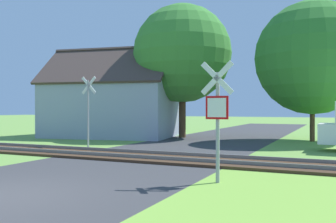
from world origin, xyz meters
name	(u,v)px	position (x,y,z in m)	size (l,w,h in m)	color
road_asphalt	(58,181)	(0.00, 2.00, 0.00)	(6.86, 80.00, 0.01)	#38383A
rail_track	(146,157)	(0.00, 6.96, 0.06)	(60.00, 2.60, 0.22)	#422D1E
stop_sign_near	(217,113)	(3.93, 3.49, 1.80)	(0.88, 0.14, 3.14)	#9E9EA5
crossing_sign_far	(88,107)	(-4.40, 9.27, 2.02)	(0.88, 0.14, 3.50)	#9E9EA5
house	(113,107)	(-7.31, 15.99, 1.99)	(9.53, 7.58, 6.13)	#99A3B7
tree_center	(182,54)	(-2.61, 17.10, 5.54)	(6.47, 6.47, 8.79)	#513823
tree_right	(313,58)	(5.41, 17.50, 4.88)	(6.61, 6.61, 8.19)	#513823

